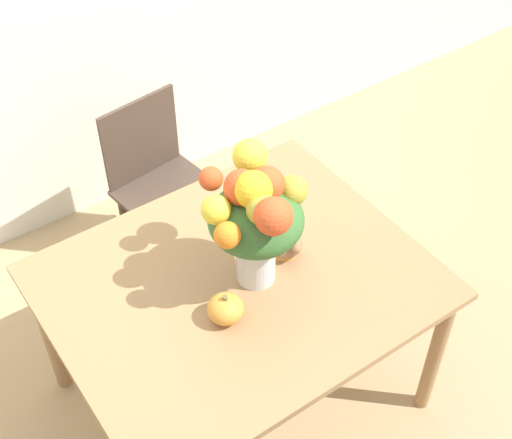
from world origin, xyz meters
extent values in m
plane|color=tan|center=(0.00, 0.00, 0.00)|extent=(12.00, 12.00, 0.00)
cube|color=#9E754C|center=(0.00, 0.00, 0.72)|extent=(1.32, 1.08, 0.03)
cylinder|color=#9E754C|center=(0.60, -0.48, 0.35)|extent=(0.06, 0.06, 0.70)
cylinder|color=#9E754C|center=(-0.60, 0.48, 0.35)|extent=(0.06, 0.06, 0.70)
cylinder|color=#9E754C|center=(0.60, 0.48, 0.35)|extent=(0.06, 0.06, 0.70)
cylinder|color=silver|center=(0.06, -0.03, 0.84)|extent=(0.14, 0.14, 0.22)
cylinder|color=silver|center=(0.06, -0.03, 0.79)|extent=(0.12, 0.12, 0.12)
cylinder|color=#38662D|center=(0.09, -0.03, 0.89)|extent=(0.01, 0.00, 0.29)
cylinder|color=#38662D|center=(0.07, 0.00, 0.89)|extent=(0.01, 0.01, 0.29)
cylinder|color=#38662D|center=(0.04, -0.01, 0.89)|extent=(0.01, 0.01, 0.29)
cylinder|color=#38662D|center=(0.04, -0.04, 0.89)|extent=(0.01, 0.01, 0.29)
cylinder|color=#38662D|center=(0.07, -0.05, 0.89)|extent=(0.01, 0.01, 0.29)
ellipsoid|color=#38662D|center=(0.06, -0.03, 1.02)|extent=(0.32, 0.32, 0.19)
sphere|color=orange|center=(-0.09, -0.09, 1.09)|extent=(0.09, 0.09, 0.09)
sphere|color=#D64C23|center=(0.03, -0.17, 1.16)|extent=(0.12, 0.12, 0.12)
sphere|color=#AD9E33|center=(0.03, -0.10, 1.14)|extent=(0.10, 0.10, 0.10)
sphere|color=yellow|center=(0.04, -0.04, 1.17)|extent=(0.13, 0.13, 0.13)
sphere|color=yellow|center=(-0.07, 0.01, 1.11)|extent=(0.10, 0.10, 0.10)
sphere|color=#AD9E33|center=(0.20, -0.04, 1.08)|extent=(0.11, 0.11, 0.11)
sphere|color=#D64C23|center=(0.03, 0.01, 1.15)|extent=(0.12, 0.12, 0.12)
sphere|color=#D64C23|center=(0.10, -0.03, 1.15)|extent=(0.12, 0.12, 0.12)
sphere|color=yellow|center=(0.14, 0.13, 1.15)|extent=(0.12, 0.12, 0.12)
sphere|color=#D64C23|center=(0.01, 0.16, 1.09)|extent=(0.08, 0.08, 0.08)
ellipsoid|color=gold|center=(-0.13, -0.12, 0.78)|extent=(0.12, 0.12, 0.10)
cylinder|color=brown|center=(-0.13, -0.12, 0.84)|extent=(0.02, 0.02, 0.02)
ellipsoid|color=#936642|center=(0.22, -0.01, 0.78)|extent=(0.12, 0.08, 0.09)
cone|color=orange|center=(0.22, 0.02, 0.78)|extent=(0.12, 0.12, 0.09)
sphere|color=#936642|center=(0.22, -0.06, 0.81)|extent=(0.04, 0.04, 0.04)
cube|color=#47382D|center=(0.17, 0.81, 0.46)|extent=(0.47, 0.47, 0.02)
cylinder|color=#47382D|center=(0.02, 0.62, 0.22)|extent=(0.04, 0.04, 0.45)
cylinder|color=#47382D|center=(0.36, 0.66, 0.22)|extent=(0.04, 0.04, 0.45)
cylinder|color=#47382D|center=(-0.02, 0.95, 0.22)|extent=(0.04, 0.04, 0.45)
cylinder|color=#47382D|center=(0.31, 1.00, 0.22)|extent=(0.04, 0.04, 0.45)
cube|color=#47382D|center=(0.14, 1.01, 0.67)|extent=(0.40, 0.07, 0.41)
camera|label=1|loc=(-0.91, -1.42, 2.66)|focal=50.00mm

